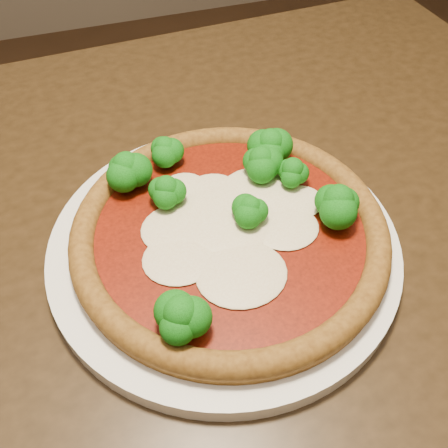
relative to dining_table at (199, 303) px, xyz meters
name	(u,v)px	position (x,y,z in m)	size (l,w,h in m)	color
dining_table	(199,303)	(0.00, 0.00, 0.00)	(1.14, 0.93, 0.75)	black
plate	(224,245)	(0.03, -0.01, 0.11)	(0.35, 0.35, 0.02)	white
pizza	(230,224)	(0.03, -0.01, 0.13)	(0.31, 0.31, 0.06)	brown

